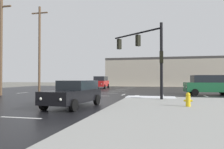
# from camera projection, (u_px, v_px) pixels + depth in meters

# --- Properties ---
(ground_plane) EXTENTS (120.00, 120.00, 0.00)m
(ground_plane) POSITION_uv_depth(u_px,v_px,m) (105.00, 95.00, 23.06)
(ground_plane) COLOR slate
(road_asphalt) EXTENTS (44.00, 44.00, 0.02)m
(road_asphalt) POSITION_uv_depth(u_px,v_px,m) (105.00, 94.00, 23.06)
(road_asphalt) COLOR black
(road_asphalt) RESTS_ON ground_plane
(snow_strip_curbside) EXTENTS (4.00, 1.60, 0.06)m
(snow_strip_curbside) POSITION_uv_depth(u_px,v_px,m) (151.00, 97.00, 18.02)
(snow_strip_curbside) COLOR white
(snow_strip_curbside) RESTS_ON sidewalk_corner
(lane_markings) EXTENTS (36.15, 36.15, 0.01)m
(lane_markings) POSITION_uv_depth(u_px,v_px,m) (113.00, 96.00, 21.45)
(lane_markings) COLOR silver
(lane_markings) RESTS_ON road_asphalt
(traffic_signal_mast) EXTENTS (4.53, 3.74, 5.84)m
(traffic_signal_mast) POSITION_uv_depth(u_px,v_px,m) (146.00, 50.00, 17.80)
(traffic_signal_mast) COLOR black
(traffic_signal_mast) RESTS_ON sidewalk_corner
(fire_hydrant) EXTENTS (0.48, 0.26, 0.79)m
(fire_hydrant) POSITION_uv_depth(u_px,v_px,m) (188.00, 99.00, 12.26)
(fire_hydrant) COLOR gold
(fire_hydrant) RESTS_ON sidewalk_corner
(strip_building_background) EXTENTS (23.89, 8.00, 6.11)m
(strip_building_background) POSITION_uv_depth(u_px,v_px,m) (162.00, 72.00, 48.36)
(strip_building_background) COLOR #BCB29E
(strip_building_background) RESTS_ON ground_plane
(suv_green) EXTENTS (4.99, 2.60, 2.03)m
(suv_green) POSITION_uv_depth(u_px,v_px,m) (209.00, 84.00, 22.35)
(suv_green) COLOR #195933
(suv_green) RESTS_ON road_asphalt
(sedan_black) EXTENTS (2.37, 4.66, 1.58)m
(sedan_black) POSITION_uv_depth(u_px,v_px,m) (74.00, 93.00, 13.05)
(sedan_black) COLOR black
(sedan_black) RESTS_ON road_asphalt
(suv_red) EXTENTS (2.42, 4.93, 2.03)m
(suv_red) POSITION_uv_depth(u_px,v_px,m) (101.00, 82.00, 37.42)
(suv_red) COLOR #B21919
(suv_red) RESTS_ON road_asphalt
(utility_pole_mid) EXTENTS (2.20, 0.28, 9.69)m
(utility_pole_mid) POSITION_uv_depth(u_px,v_px,m) (1.00, 45.00, 21.67)
(utility_pole_mid) COLOR brown
(utility_pole_mid) RESTS_ON ground_plane
(utility_pole_far) EXTENTS (2.20, 0.28, 10.72)m
(utility_pole_far) POSITION_uv_depth(u_px,v_px,m) (39.00, 47.00, 27.19)
(utility_pole_far) COLOR brown
(utility_pole_far) RESTS_ON ground_plane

